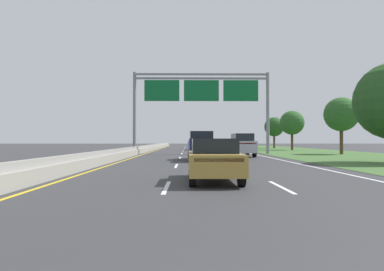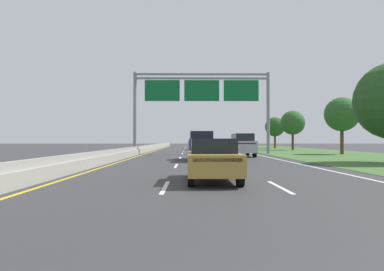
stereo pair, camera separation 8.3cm
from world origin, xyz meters
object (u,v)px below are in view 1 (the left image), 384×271
Objects in this scene: car_grey_right_lane_sedan at (217,144)px; roadside_tree_distant at (274,127)px; car_silver_right_lane_suv at (242,145)px; car_gold_centre_lane_sedan at (213,159)px; roadside_tree_mid at (341,114)px; overhead_sign_gantry at (201,95)px; pickup_truck_navy at (202,146)px; car_black_centre_lane_sedan at (194,145)px; roadside_tree_far at (292,123)px.

roadside_tree_distant is (11.07, 7.63, 3.11)m from car_grey_right_lane_sedan.
car_silver_right_lane_suv is 1.08× the size of car_gold_centre_lane_sedan.
roadside_tree_distant is at bearing 91.06° from roadside_tree_mid.
roadside_tree_distant is (14.31, 24.67, -2.52)m from overhead_sign_gantry.
roadside_tree_mid reaches higher than car_gold_centre_lane_sedan.
pickup_truck_navy is 26.60m from car_black_centre_lane_sedan.
car_silver_right_lane_suv is at bearing -109.45° from roadside_tree_distant.
car_black_centre_lane_sedan is 0.73× the size of roadside_tree_mid.
roadside_tree_distant reaches higher than car_black_centre_lane_sedan.
roadside_tree_mid is 14.68m from roadside_tree_far.
roadside_tree_distant is at bearing -16.89° from car_gold_centre_lane_sedan.
roadside_tree_far reaches higher than roadside_tree_distant.
pickup_truck_navy is at bearing -112.08° from roadside_tree_distant.
pickup_truck_navy is 1.24× the size of car_grey_right_lane_sedan.
car_silver_right_lane_suv is 19.27m from car_gold_centre_lane_sedan.
roadside_tree_distant is at bearing -23.44° from pickup_truck_navy.
car_gold_centre_lane_sedan is at bearing -91.19° from overhead_sign_gantry.
overhead_sign_gantry is at bearing 169.24° from car_grey_right_lane_sedan.
overhead_sign_gantry is 2.77× the size of pickup_truck_navy.
car_grey_right_lane_sedan is 41.91m from car_gold_centre_lane_sedan.
roadside_tree_mid reaches higher than pickup_truck_navy.
car_black_centre_lane_sedan is 17.99m from roadside_tree_distant.
car_grey_right_lane_sedan is (-0.29, 22.90, -0.28)m from car_silver_right_lane_suv.
car_silver_right_lane_suv is 21.93m from roadside_tree_far.
car_black_centre_lane_sedan is 1.00× the size of car_gold_centre_lane_sedan.
roadside_tree_mid reaches higher than roadside_tree_distant.
car_gold_centre_lane_sedan is at bearing -123.42° from roadside_tree_mid.
car_gold_centre_lane_sedan is (-0.51, -24.70, -5.63)m from overhead_sign_gantry.
pickup_truck_navy is 1.15× the size of car_silver_right_lane_suv.
roadside_tree_distant is (14.73, 36.32, 2.86)m from pickup_truck_navy.
roadside_tree_far reaches higher than pickup_truck_navy.
pickup_truck_navy is 39.30m from roadside_tree_distant.
pickup_truck_navy is at bearing -120.27° from roadside_tree_far.
roadside_tree_mid is 26.18m from roadside_tree_distant.
roadside_tree_far is (10.82, -3.88, 3.27)m from car_grey_right_lane_sedan.
pickup_truck_navy is 0.90× the size of roadside_tree_mid.
car_silver_right_lane_suv reaches higher than car_grey_right_lane_sedan.
pickup_truck_navy reaches higher than car_gold_centre_lane_sedan.
roadside_tree_far is at bearing -30.40° from car_silver_right_lane_suv.
car_grey_right_lane_sedan is (3.74, 2.10, 0.00)m from car_black_centre_lane_sedan.
car_grey_right_lane_sedan is (3.24, 17.04, -5.63)m from overhead_sign_gantry.
overhead_sign_gantry is at bearing -136.89° from roadside_tree_far.
car_black_centre_lane_sedan is 0.93× the size of car_silver_right_lane_suv.
car_silver_right_lane_suv reaches higher than car_gold_centre_lane_sedan.
car_grey_right_lane_sedan is 0.73× the size of roadside_tree_mid.
car_black_centre_lane_sedan is at bearing 132.92° from roadside_tree_mid.
car_black_centre_lane_sedan is 1.01× the size of car_grey_right_lane_sedan.
car_gold_centre_lane_sedan is at bearing -179.27° from car_black_centre_lane_sedan.
roadside_tree_far is (14.57, 37.85, 3.27)m from car_gold_centre_lane_sedan.
pickup_truck_navy is 0.95× the size of roadside_tree_distant.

